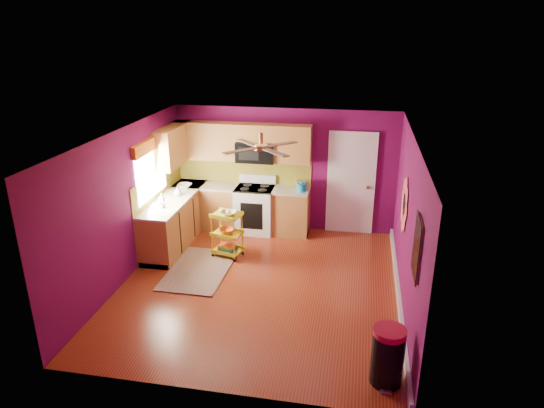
# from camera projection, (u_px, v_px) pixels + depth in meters

# --- Properties ---
(ground) EXTENTS (5.00, 5.00, 0.00)m
(ground) POSITION_uv_depth(u_px,v_px,m) (260.00, 285.00, 7.98)
(ground) COLOR maroon
(ground) RESTS_ON ground
(room_envelope) EXTENTS (4.54, 5.04, 2.52)m
(room_envelope) POSITION_uv_depth(u_px,v_px,m) (261.00, 192.00, 7.40)
(room_envelope) COLOR #630B49
(room_envelope) RESTS_ON ground
(lower_cabinets) EXTENTS (2.81, 2.31, 0.94)m
(lower_cabinets) POSITION_uv_depth(u_px,v_px,m) (213.00, 215.00, 9.73)
(lower_cabinets) COLOR brown
(lower_cabinets) RESTS_ON ground
(electric_range) EXTENTS (0.76, 0.66, 1.13)m
(electric_range) POSITION_uv_depth(u_px,v_px,m) (255.00, 209.00, 9.91)
(electric_range) COLOR white
(electric_range) RESTS_ON ground
(upper_cabinetry) EXTENTS (2.80, 2.30, 1.26)m
(upper_cabinetry) POSITION_uv_depth(u_px,v_px,m) (220.00, 144.00, 9.56)
(upper_cabinetry) COLOR brown
(upper_cabinetry) RESTS_ON ground
(left_window) EXTENTS (0.08, 1.35, 1.08)m
(left_window) POSITION_uv_depth(u_px,v_px,m) (150.00, 160.00, 8.71)
(left_window) COLOR white
(left_window) RESTS_ON ground
(panel_door) EXTENTS (0.95, 0.11, 2.15)m
(panel_door) POSITION_uv_depth(u_px,v_px,m) (351.00, 185.00, 9.66)
(panel_door) COLOR white
(panel_door) RESTS_ON ground
(right_wall_art) EXTENTS (0.04, 2.74, 1.04)m
(right_wall_art) POSITION_uv_depth(u_px,v_px,m) (409.00, 222.00, 6.78)
(right_wall_art) COLOR black
(right_wall_art) RESTS_ON ground
(ceiling_fan) EXTENTS (1.01, 1.01, 0.26)m
(ceiling_fan) POSITION_uv_depth(u_px,v_px,m) (261.00, 147.00, 7.36)
(ceiling_fan) COLOR #BF8C3F
(ceiling_fan) RESTS_ON ground
(shag_rug) EXTENTS (1.02, 1.64, 0.02)m
(shag_rug) POSITION_uv_depth(u_px,v_px,m) (199.00, 270.00, 8.46)
(shag_rug) COLOR black
(shag_rug) RESTS_ON ground
(rolling_cart) EXTENTS (0.59, 0.49, 0.93)m
(rolling_cart) POSITION_uv_depth(u_px,v_px,m) (227.00, 232.00, 8.81)
(rolling_cart) COLOR yellow
(rolling_cart) RESTS_ON ground
(trash_can) EXTENTS (0.40, 0.43, 0.74)m
(trash_can) POSITION_uv_depth(u_px,v_px,m) (388.00, 356.00, 5.72)
(trash_can) COLOR black
(trash_can) RESTS_ON ground
(teal_kettle) EXTENTS (0.18, 0.18, 0.21)m
(teal_kettle) POSITION_uv_depth(u_px,v_px,m) (301.00, 187.00, 9.51)
(teal_kettle) COLOR teal
(teal_kettle) RESTS_ON lower_cabinets
(toaster) EXTENTS (0.22, 0.15, 0.18)m
(toaster) POSITION_uv_depth(u_px,v_px,m) (302.00, 185.00, 9.64)
(toaster) COLOR beige
(toaster) RESTS_ON lower_cabinets
(soap_bottle_a) EXTENTS (0.09, 0.09, 0.20)m
(soap_bottle_a) POSITION_uv_depth(u_px,v_px,m) (162.00, 199.00, 8.84)
(soap_bottle_a) COLOR #EA3F72
(soap_bottle_a) RESTS_ON lower_cabinets
(soap_bottle_b) EXTENTS (0.14, 0.14, 0.17)m
(soap_bottle_b) POSITION_uv_depth(u_px,v_px,m) (178.00, 191.00, 9.27)
(soap_bottle_b) COLOR white
(soap_bottle_b) RESTS_ON lower_cabinets
(counter_dish) EXTENTS (0.28, 0.28, 0.07)m
(counter_dish) POSITION_uv_depth(u_px,v_px,m) (185.00, 186.00, 9.75)
(counter_dish) COLOR white
(counter_dish) RESTS_ON lower_cabinets
(counter_cup) EXTENTS (0.11, 0.11, 0.09)m
(counter_cup) POSITION_uv_depth(u_px,v_px,m) (162.00, 205.00, 8.68)
(counter_cup) COLOR white
(counter_cup) RESTS_ON lower_cabinets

